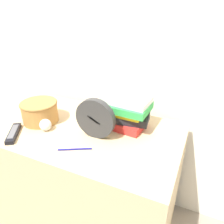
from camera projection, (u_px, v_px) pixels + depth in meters
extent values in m
cube|color=silver|center=(103.00, 23.00, 1.24)|extent=(6.00, 0.04, 2.40)
cube|color=tan|center=(79.00, 177.00, 1.33)|extent=(1.12, 0.60, 0.71)
cylinder|color=#333333|center=(95.00, 118.00, 1.05)|extent=(0.20, 0.03, 0.20)
cylinder|color=white|center=(94.00, 119.00, 1.04)|extent=(0.18, 0.01, 0.18)
cube|color=black|center=(94.00, 120.00, 1.04)|extent=(0.05, 0.01, 0.03)
cube|color=black|center=(94.00, 120.00, 1.04)|extent=(0.07, 0.01, 0.04)
cylinder|color=black|center=(94.00, 120.00, 1.04)|extent=(0.01, 0.00, 0.01)
cube|color=red|center=(127.00, 124.00, 1.16)|extent=(0.19, 0.17, 0.04)
cube|color=#232328|center=(129.00, 117.00, 1.14)|extent=(0.21, 0.15, 0.04)
cube|color=yellow|center=(127.00, 111.00, 1.14)|extent=(0.18, 0.14, 0.02)
cube|color=green|center=(129.00, 107.00, 1.11)|extent=(0.22, 0.18, 0.04)
cube|color=white|center=(127.00, 100.00, 1.11)|extent=(0.24, 0.16, 0.03)
cylinder|color=#B27A3D|center=(40.00, 112.00, 1.21)|extent=(0.19, 0.19, 0.12)
torus|color=olive|center=(38.00, 103.00, 1.18)|extent=(0.20, 0.20, 0.01)
cube|color=black|center=(14.00, 133.00, 1.10)|extent=(0.13, 0.17, 0.02)
cube|color=#59595E|center=(13.00, 131.00, 1.09)|extent=(0.09, 0.13, 0.00)
sphere|color=white|center=(45.00, 125.00, 1.13)|extent=(0.06, 0.06, 0.06)
cylinder|color=navy|center=(75.00, 149.00, 0.99)|extent=(0.14, 0.08, 0.01)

